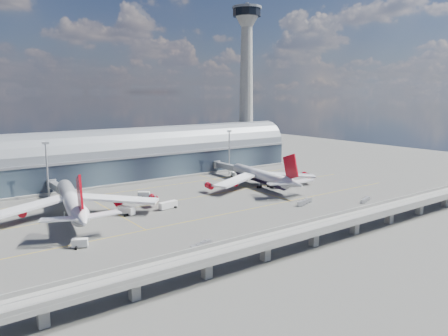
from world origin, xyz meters
TOP-DOWN VIEW (x-y plane):
  - ground at (0.00, 0.00)m, footprint 500.00×500.00m
  - taxi_lines at (0.00, 22.11)m, footprint 200.00×80.12m
  - terminal at (0.00, 77.99)m, footprint 200.00×30.00m
  - control_tower at (85.00, 83.00)m, footprint 19.00×19.00m
  - guideway at (-0.00, -55.00)m, footprint 220.00×8.50m
  - floodlight_mast_left at (-50.00, 55.00)m, footprint 3.00×0.70m
  - floodlight_mast_right at (50.00, 55.00)m, footprint 3.00×0.70m
  - airliner_left at (-50.31, 20.62)m, footprint 67.32×70.89m
  - airliner_right at (43.73, 19.18)m, footprint 60.82×63.62m
  - jet_bridge_left at (-46.36, 53.12)m, footprint 4.40×28.00m
  - jet_bridge_right at (47.47, 51.18)m, footprint 4.40×32.00m
  - service_truck_0 at (-32.18, 12.34)m, footprint 4.75×7.84m
  - service_truck_1 at (-58.93, -13.62)m, footprint 5.18×4.02m
  - service_truck_2 at (-15.01, 10.10)m, footprint 8.45×3.54m
  - service_truck_3 at (47.52, 13.01)m, footprint 5.39×5.50m
  - service_truck_4 at (48.90, 48.82)m, footprint 2.57×4.51m
  - service_truck_5 at (-14.27, 33.97)m, footprint 5.38×4.85m
  - cargo_train_0 at (-29.00, -35.72)m, footprint 8.86×3.47m
  - cargo_train_1 at (35.29, -17.70)m, footprint 11.00×5.32m
  - cargo_train_2 at (60.07, -30.30)m, footprint 8.76×4.27m

SIDE VIEW (x-z plane):
  - ground at x=0.00m, z-range 0.00..0.00m
  - taxi_lines at x=0.00m, z-range 0.00..0.01m
  - cargo_train_0 at x=-29.00m, z-range 0.03..1.50m
  - cargo_train_2 at x=60.07m, z-range 0.03..1.50m
  - cargo_train_1 at x=35.29m, z-range 0.04..1.88m
  - service_truck_4 at x=48.90m, z-range 0.01..2.51m
  - service_truck_5 at x=-14.27m, z-range 0.03..2.57m
  - service_truck_3 at x=47.52m, z-range 0.03..2.72m
  - service_truck_1 at x=-58.93m, z-range 0.01..2.74m
  - service_truck_2 at x=-15.01m, z-range 0.06..3.03m
  - service_truck_0 at x=-32.18m, z-range 0.05..3.14m
  - jet_bridge_left at x=-46.36m, z-range 1.55..8.80m
  - jet_bridge_right at x=47.47m, z-range 1.56..8.81m
  - airliner_right at x=43.73m, z-range -4.86..15.34m
  - guideway at x=0.00m, z-range 1.69..8.89m
  - airliner_left at x=-50.31m, z-range -4.65..17.06m
  - terminal at x=0.00m, z-range -2.66..25.34m
  - floodlight_mast_left at x=-50.00m, z-range 0.78..26.48m
  - floodlight_mast_right at x=50.00m, z-range 0.78..26.48m
  - control_tower at x=85.00m, z-range 0.14..103.14m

